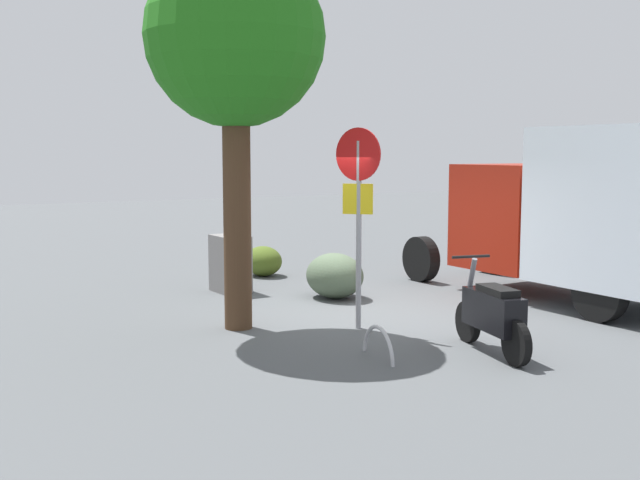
# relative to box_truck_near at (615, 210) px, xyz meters

# --- Properties ---
(ground_plane) EXTENTS (60.00, 60.00, 0.00)m
(ground_plane) POSITION_rel_box_truck_near_xyz_m (1.96, 3.60, -1.63)
(ground_plane) COLOR #4D5052
(box_truck_near) EXTENTS (7.13, 2.27, 2.98)m
(box_truck_near) POSITION_rel_box_truck_near_xyz_m (0.00, 0.00, 0.00)
(box_truck_near) COLOR black
(box_truck_near) RESTS_ON ground
(motorcycle) EXTENTS (1.78, 0.70, 1.20)m
(motorcycle) POSITION_rel_box_truck_near_xyz_m (-1.15, 3.67, -1.11)
(motorcycle) COLOR black
(motorcycle) RESTS_ON ground
(stop_sign) EXTENTS (0.71, 0.33, 2.92)m
(stop_sign) POSITION_rel_box_truck_near_xyz_m (0.93, 4.37, 0.32)
(stop_sign) COLOR #9E9EA3
(stop_sign) RESTS_ON ground
(street_tree) EXTENTS (2.56, 2.56, 5.48)m
(street_tree) POSITION_rel_box_truck_near_xyz_m (1.83, 5.87, 2.49)
(street_tree) COLOR #47301E
(street_tree) RESTS_ON ground
(utility_cabinet) EXTENTS (0.79, 0.56, 1.05)m
(utility_cabinet) POSITION_rel_box_truck_near_xyz_m (4.62, 4.77, -1.10)
(utility_cabinet) COLOR slate
(utility_cabinet) RESTS_ON ground
(bike_rack_hoop) EXTENTS (0.85, 0.17, 0.85)m
(bike_rack_hoop) POSITION_rel_box_truck_near_xyz_m (-0.60, 5.06, -1.63)
(bike_rack_hoop) COLOR #B7B7BC
(bike_rack_hoop) RESTS_ON ground
(shrub_near_sign) EXTENTS (0.91, 0.75, 0.62)m
(shrub_near_sign) POSITION_rel_box_truck_near_xyz_m (5.99, 3.43, -1.32)
(shrub_near_sign) COLOR #485D1D
(shrub_near_sign) RESTS_ON ground
(shrub_mid_verge) EXTENTS (1.17, 0.96, 0.80)m
(shrub_mid_verge) POSITION_rel_box_truck_near_xyz_m (3.14, 3.42, -1.23)
(shrub_mid_verge) COLOR #4D5D46
(shrub_mid_verge) RESTS_ON ground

